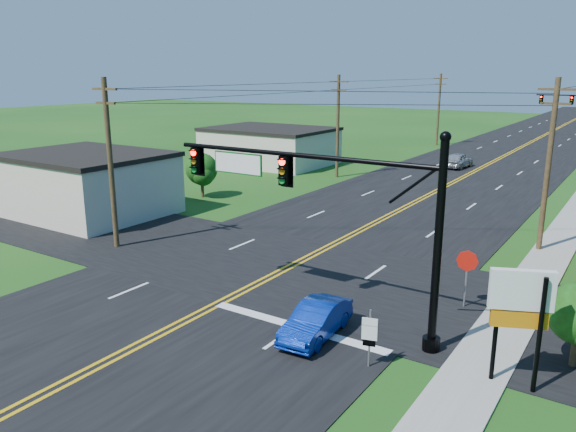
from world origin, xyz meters
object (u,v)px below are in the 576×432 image
Objects in this scene: blue_car at (316,321)px; stop_sign at (467,267)px; route_sign at (369,334)px; signal_mast_main at (320,200)px.

blue_car is 6.74m from stop_sign.
blue_car is at bearing 144.31° from route_sign.
blue_car is (0.65, -1.25, -4.13)m from signal_mast_main.
blue_car is at bearing -62.72° from signal_mast_main.
signal_mast_main is 5.63× the size of route_sign.
route_sign is 6.61m from stop_sign.
stop_sign is at bearing 52.23° from blue_car.
signal_mast_main is at bearing -142.79° from stop_sign.
blue_car is 1.54× the size of stop_sign.
stop_sign is (4.33, 4.28, -3.01)m from signal_mast_main.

